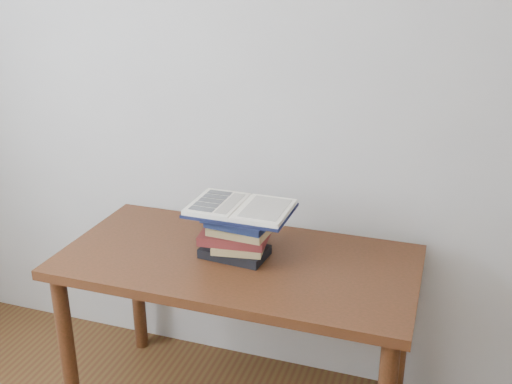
% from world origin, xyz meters
% --- Properties ---
extents(desk, '(1.33, 0.66, 0.71)m').
position_xyz_m(desk, '(-0.03, 1.38, 0.61)').
color(desk, '#4F2413').
rests_on(desk, ground).
extents(book_stack, '(0.27, 0.19, 0.18)m').
position_xyz_m(book_stack, '(-0.03, 1.39, 0.80)').
color(book_stack, black).
rests_on(book_stack, desk).
extents(open_book, '(0.37, 0.26, 0.03)m').
position_xyz_m(open_book, '(-0.02, 1.39, 0.91)').
color(open_book, black).
rests_on(open_book, book_stack).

